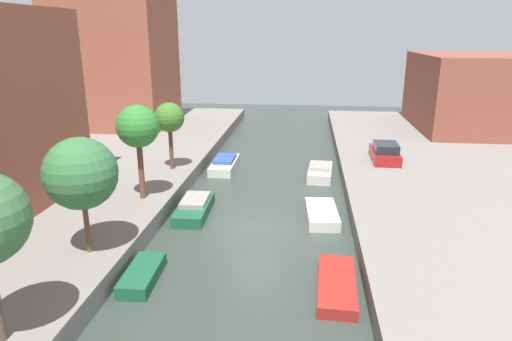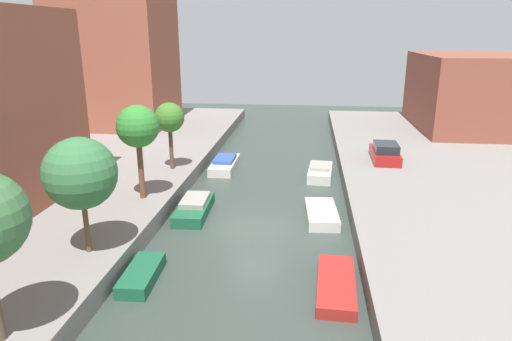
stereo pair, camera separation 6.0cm
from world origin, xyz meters
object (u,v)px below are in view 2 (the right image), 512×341
Objects in this scene: street_tree_4 at (169,118)px; moored_boat_left_4 at (225,164)px; street_tree_2 at (80,174)px; parked_car at (385,153)px; street_tree_3 at (138,127)px; moored_boat_right_4 at (320,172)px; low_block_right at (473,92)px; moored_boat_left_3 at (194,208)px; moored_boat_left_2 at (142,275)px; moored_boat_right_3 at (322,214)px; moored_boat_right_2 at (336,285)px.

street_tree_4 is 0.99× the size of moored_boat_left_4.
street_tree_2 is 21.92m from parked_car.
moored_boat_right_4 is (10.08, 8.04, -4.62)m from street_tree_3.
low_block_right is at bearing 44.34° from moored_boat_right_4.
moored_boat_left_3 is (-11.88, -9.09, -1.16)m from parked_car.
street_tree_3 is at bearing -90.00° from street_tree_4.
moored_boat_right_4 is at bearing -9.64° from moored_boat_left_4.
moored_boat_right_4 reaches higher than moored_boat_left_2.
parked_car is at bearing 62.38° from moored_boat_right_3.
street_tree_4 is at bearing -166.91° from moored_boat_right_4.
moored_boat_left_2 is at bearing -91.95° from moored_boat_left_4.
moored_boat_left_4 reaches higher than moored_boat_right_2.
street_tree_4 is 7.29m from moored_boat_left_3.
parked_car reaches higher than moored_boat_left_4.
moored_boat_left_4 is 1.16× the size of moored_boat_right_4.
moored_boat_left_2 is (2.41, -7.00, -4.74)m from street_tree_3.
moored_boat_left_4 is (0.55, 16.25, 0.10)m from moored_boat_left_2.
low_block_right is 16.32m from parked_car.
moored_boat_right_2 is (7.59, -7.16, -0.15)m from moored_boat_left_3.
moored_boat_right_4 is at bearing 91.32° from moored_boat_right_2.
moored_boat_right_2 is at bearing -1.48° from street_tree_2.
low_block_right is 3.38× the size of moored_boat_right_4.
street_tree_4 is at bearing 100.77° from moored_boat_left_2.
moored_boat_right_4 is (-0.34, 14.84, 0.16)m from moored_boat_right_2.
moored_boat_left_2 is at bearing -127.17° from low_block_right.
moored_boat_right_2 is 7.27m from moored_boat_right_3.
moored_boat_left_4 reaches higher than moored_boat_left_2.
moored_boat_right_3 is (7.17, 0.10, -0.10)m from moored_boat_left_3.
moored_boat_left_4 is at bearing 79.35° from street_tree_2.
moored_boat_left_4 is 1.20× the size of moored_boat_right_3.
parked_car is at bearing 47.38° from street_tree_2.
street_tree_3 reaches higher than moored_boat_right_4.
street_tree_3 is 13.33m from moored_boat_right_2.
parked_car is 10.23m from moored_boat_right_3.
moored_boat_left_2 is at bearing -93.24° from moored_boat_left_3.
street_tree_3 is 8.79m from moored_boat_left_2.
moored_boat_left_2 is 0.82× the size of moored_boat_right_3.
parked_car reaches higher than moored_boat_right_3.
moored_boat_right_2 is (10.42, -12.50, -4.22)m from street_tree_4.
parked_car is 0.92× the size of moored_boat_left_4.
low_block_right reaches higher than moored_boat_right_2.
moored_boat_left_4 is at bearing 50.11° from street_tree_4.
moored_boat_left_4 is (2.97, 15.78, -4.08)m from street_tree_2.
moored_boat_right_4 is at bearing 89.45° from moored_boat_right_3.
street_tree_2 reaches higher than moored_boat_right_2.
moored_boat_right_4 is (10.08, 14.57, -4.07)m from street_tree_2.
low_block_right is at bearing 52.83° from moored_boat_left_2.
moored_boat_right_3 is at bearing -90.55° from moored_boat_right_4.
low_block_right reaches higher than moored_boat_right_4.
low_block_right is 25.45m from moored_boat_left_4.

